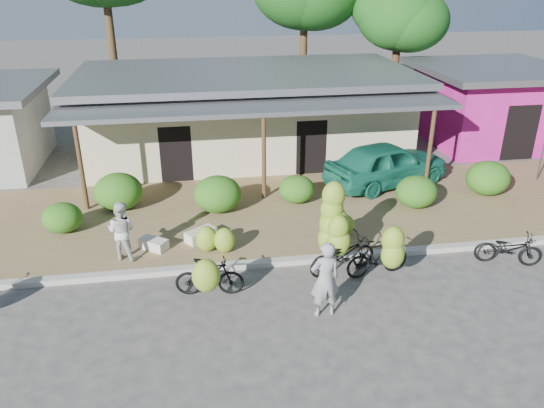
{
  "coord_description": "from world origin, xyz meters",
  "views": [
    {
      "loc": [
        -2.29,
        -9.69,
        7.1
      ],
      "look_at": [
        -0.21,
        3.18,
        1.2
      ],
      "focal_mm": 35.0,
      "sensor_mm": 36.0,
      "label": 1
    }
  ],
  "objects_px": {
    "vendor": "(325,279)",
    "bike_left": "(209,276)",
    "bike_far_right": "(508,249)",
    "bystander": "(122,231)",
    "bike_center": "(338,237)",
    "bike_right": "(382,254)",
    "sack_near": "(201,235)",
    "sack_far": "(154,244)",
    "tree_near_right": "(395,13)",
    "teal_van": "(387,163)"
  },
  "relations": [
    {
      "from": "bike_far_right",
      "to": "vendor",
      "type": "height_order",
      "value": "vendor"
    },
    {
      "from": "bike_left",
      "to": "sack_near",
      "type": "height_order",
      "value": "bike_left"
    },
    {
      "from": "tree_near_right",
      "to": "bike_center",
      "type": "height_order",
      "value": "tree_near_right"
    },
    {
      "from": "bike_right",
      "to": "bike_far_right",
      "type": "xyz_separation_m",
      "value": [
        3.48,
        0.19,
        -0.26
      ]
    },
    {
      "from": "bike_center",
      "to": "sack_far",
      "type": "relative_size",
      "value": 3.01
    },
    {
      "from": "sack_near",
      "to": "teal_van",
      "type": "xyz_separation_m",
      "value": [
        6.5,
        3.12,
        0.61
      ]
    },
    {
      "from": "tree_near_right",
      "to": "bike_far_right",
      "type": "relative_size",
      "value": 3.79
    },
    {
      "from": "bystander",
      "to": "bike_left",
      "type": "bearing_deg",
      "value": 157.62
    },
    {
      "from": "bystander",
      "to": "tree_near_right",
      "type": "bearing_deg",
      "value": -112.11
    },
    {
      "from": "bystander",
      "to": "teal_van",
      "type": "bearing_deg",
      "value": -133.91
    },
    {
      "from": "bike_far_right",
      "to": "sack_far",
      "type": "bearing_deg",
      "value": 98.03
    },
    {
      "from": "tree_near_right",
      "to": "vendor",
      "type": "relative_size",
      "value": 3.65
    },
    {
      "from": "bike_left",
      "to": "bystander",
      "type": "bearing_deg",
      "value": 53.13
    },
    {
      "from": "tree_near_right",
      "to": "bike_far_right",
      "type": "height_order",
      "value": "tree_near_right"
    },
    {
      "from": "tree_near_right",
      "to": "bike_center",
      "type": "distance_m",
      "value": 14.92
    },
    {
      "from": "sack_far",
      "to": "teal_van",
      "type": "relative_size",
      "value": 0.17
    },
    {
      "from": "bike_center",
      "to": "teal_van",
      "type": "height_order",
      "value": "bike_center"
    },
    {
      "from": "bike_left",
      "to": "bike_center",
      "type": "distance_m",
      "value": 3.43
    },
    {
      "from": "vendor",
      "to": "bike_far_right",
      "type": "bearing_deg",
      "value": -170.59
    },
    {
      "from": "vendor",
      "to": "bystander",
      "type": "distance_m",
      "value": 5.48
    },
    {
      "from": "bike_center",
      "to": "tree_near_right",
      "type": "bearing_deg",
      "value": -41.52
    },
    {
      "from": "bike_right",
      "to": "bike_far_right",
      "type": "distance_m",
      "value": 3.5
    },
    {
      "from": "bike_center",
      "to": "sack_near",
      "type": "relative_size",
      "value": 2.66
    },
    {
      "from": "bike_far_right",
      "to": "sack_far",
      "type": "height_order",
      "value": "bike_far_right"
    },
    {
      "from": "tree_near_right",
      "to": "bike_left",
      "type": "xyz_separation_m",
      "value": [
        -9.38,
        -13.87,
        -4.48
      ]
    },
    {
      "from": "tree_near_right",
      "to": "bystander",
      "type": "relative_size",
      "value": 4.18
    },
    {
      "from": "sack_far",
      "to": "teal_van",
      "type": "height_order",
      "value": "teal_van"
    },
    {
      "from": "bike_left",
      "to": "teal_van",
      "type": "relative_size",
      "value": 0.37
    },
    {
      "from": "sack_far",
      "to": "bike_left",
      "type": "bearing_deg",
      "value": -60.58
    },
    {
      "from": "tree_near_right",
      "to": "sack_near",
      "type": "bearing_deg",
      "value": -130.36
    },
    {
      "from": "tree_near_right",
      "to": "bike_center",
      "type": "relative_size",
      "value": 2.93
    },
    {
      "from": "bike_left",
      "to": "bike_center",
      "type": "height_order",
      "value": "bike_center"
    },
    {
      "from": "bike_center",
      "to": "bike_right",
      "type": "xyz_separation_m",
      "value": [
        0.92,
        -0.73,
        -0.18
      ]
    },
    {
      "from": "vendor",
      "to": "bike_center",
      "type": "bearing_deg",
      "value": -118.58
    },
    {
      "from": "bike_left",
      "to": "teal_van",
      "type": "distance_m",
      "value": 8.67
    },
    {
      "from": "tree_near_right",
      "to": "teal_van",
      "type": "xyz_separation_m",
      "value": [
        -2.98,
        -8.03,
        -4.2
      ]
    },
    {
      "from": "sack_near",
      "to": "sack_far",
      "type": "relative_size",
      "value": 1.13
    },
    {
      "from": "bike_left",
      "to": "teal_van",
      "type": "height_order",
      "value": "teal_van"
    },
    {
      "from": "bike_right",
      "to": "bystander",
      "type": "bearing_deg",
      "value": 64.21
    },
    {
      "from": "bike_right",
      "to": "bike_far_right",
      "type": "relative_size",
      "value": 1.0
    },
    {
      "from": "vendor",
      "to": "teal_van",
      "type": "height_order",
      "value": "vendor"
    },
    {
      "from": "sack_far",
      "to": "vendor",
      "type": "height_order",
      "value": "vendor"
    },
    {
      "from": "vendor",
      "to": "teal_van",
      "type": "relative_size",
      "value": 0.41
    },
    {
      "from": "teal_van",
      "to": "bike_right",
      "type": "bearing_deg",
      "value": 139.1
    },
    {
      "from": "bike_left",
      "to": "sack_near",
      "type": "bearing_deg",
      "value": 9.52
    },
    {
      "from": "bike_left",
      "to": "bike_center",
      "type": "relative_size",
      "value": 0.73
    },
    {
      "from": "bike_far_right",
      "to": "sack_near",
      "type": "distance_m",
      "value": 8.13
    },
    {
      "from": "bike_far_right",
      "to": "bystander",
      "type": "distance_m",
      "value": 9.93
    },
    {
      "from": "bike_far_right",
      "to": "sack_far",
      "type": "distance_m",
      "value": 9.28
    },
    {
      "from": "vendor",
      "to": "bike_left",
      "type": "bearing_deg",
      "value": -27.61
    }
  ]
}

